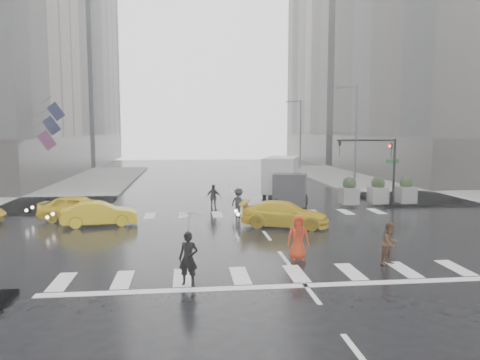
{
  "coord_description": "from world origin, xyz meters",
  "views": [
    {
      "loc": [
        -3.82,
        -21.75,
        5.03
      ],
      "look_at": [
        -1.07,
        2.0,
        2.5
      ],
      "focal_mm": 35.0,
      "sensor_mm": 36.0,
      "label": 1
    }
  ],
  "objects": [
    {
      "name": "pedestrian_brown",
      "position": [
        3.77,
        -5.3,
        0.81
      ],
      "size": [
        0.98,
        0.9,
        1.61
      ],
      "primitive_type": "imported",
      "rotation": [
        0.0,
        0.0,
        0.48
      ],
      "color": "#4D311B",
      "rests_on": "ground"
    },
    {
      "name": "planter_mid",
      "position": [
        9.0,
        8.2,
        0.98
      ],
      "size": [
        1.1,
        1.1,
        1.8
      ],
      "color": "gray",
      "rests_on": "ground"
    },
    {
      "name": "planter_east",
      "position": [
        11.0,
        8.2,
        0.98
      ],
      "size": [
        1.1,
        1.1,
        1.8
      ],
      "color": "gray",
      "rests_on": "ground"
    },
    {
      "name": "box_truck",
      "position": [
        3.0,
        10.58,
        1.67
      ],
      "size": [
        2.2,
        5.87,
        3.12
      ],
      "rotation": [
        0.0,
        0.0,
        -0.33
      ],
      "color": "#BABABD",
      "rests_on": "ground"
    },
    {
      "name": "pedestrian_far_b",
      "position": [
        -0.77,
        5.29,
        0.83
      ],
      "size": [
        1.18,
        1.17,
        1.66
      ],
      "primitive_type": "imported",
      "rotation": [
        0.0,
        0.0,
        2.36
      ],
      "color": "black",
      "rests_on": "ground"
    },
    {
      "name": "pedestrian_black",
      "position": [
        -3.78,
        -6.8,
        1.58
      ],
      "size": [
        1.21,
        1.22,
        2.43
      ],
      "rotation": [
        0.0,
        0.0,
        -0.31
      ],
      "color": "black",
      "rests_on": "ground"
    },
    {
      "name": "taxi_front",
      "position": [
        -9.87,
        4.93,
        0.73
      ],
      "size": [
        4.49,
        2.4,
        1.45
      ],
      "primitive_type": "imported",
      "rotation": [
        0.0,
        0.0,
        1.4
      ],
      "color": "#E2BB0B",
      "rests_on": "ground"
    },
    {
      "name": "pedestrian_orange",
      "position": [
        0.49,
        -4.25,
        0.89
      ],
      "size": [
        0.91,
        0.64,
        1.77
      ],
      "rotation": [
        0.0,
        0.0,
        -0.1
      ],
      "color": "red",
      "rests_on": "ground"
    },
    {
      "name": "planter_west",
      "position": [
        7.0,
        8.2,
        0.98
      ],
      "size": [
        1.1,
        1.1,
        1.8
      ],
      "color": "gray",
      "rests_on": "ground"
    },
    {
      "name": "building_ne_far",
      "position": [
        29.0,
        56.0,
        16.27
      ],
      "size": [
        26.05,
        26.05,
        36.0
      ],
      "color": "gray",
      "rests_on": "ground"
    },
    {
      "name": "road_markings",
      "position": [
        0.0,
        0.0,
        0.01
      ],
      "size": [
        18.0,
        48.0,
        0.01
      ],
      "primitive_type": null,
      "color": "silver",
      "rests_on": "ground"
    },
    {
      "name": "ground",
      "position": [
        0.0,
        0.0,
        0.0
      ],
      "size": [
        120.0,
        120.0,
        0.0
      ],
      "primitive_type": "plane",
      "color": "black",
      "rests_on": "ground"
    },
    {
      "name": "street_lamp_near",
      "position": [
        10.87,
        18.0,
        4.95
      ],
      "size": [
        2.15,
        0.22,
        9.0
      ],
      "color": "#59595B",
      "rests_on": "ground"
    },
    {
      "name": "flag_cluster",
      "position": [
        -15.08,
        18.5,
        5.64
      ],
      "size": [
        2.87,
        3.06,
        4.69
      ],
      "color": "#59595B",
      "rests_on": "ground"
    },
    {
      "name": "sidewalk_ne",
      "position": [
        19.5,
        17.5,
        0.07
      ],
      "size": [
        35.0,
        35.0,
        0.15
      ],
      "primitive_type": "cube",
      "color": "gray",
      "rests_on": "ground"
    },
    {
      "name": "building_nw_far",
      "position": [
        -29.0,
        56.0,
        20.19
      ],
      "size": [
        26.05,
        26.05,
        44.0
      ],
      "color": "#63605C",
      "rests_on": "ground"
    },
    {
      "name": "pedestrian_far_a",
      "position": [
        -2.11,
        7.6,
        0.82
      ],
      "size": [
        1.09,
        0.86,
        1.63
      ],
      "primitive_type": "imported",
      "rotation": [
        0.0,
        0.0,
        2.82
      ],
      "color": "black",
      "rests_on": "ground"
    },
    {
      "name": "street_lamp_far",
      "position": [
        10.87,
        38.0,
        4.95
      ],
      "size": [
        2.15,
        0.22,
        9.0
      ],
      "color": "#59595B",
      "rests_on": "ground"
    },
    {
      "name": "taxi_mid",
      "position": [
        -8.42,
        3.42,
        0.64
      ],
      "size": [
        4.06,
        1.9,
        1.29
      ],
      "primitive_type": "imported",
      "rotation": [
        0.0,
        0.0,
        1.71
      ],
      "color": "#E2BB0B",
      "rests_on": "ground"
    },
    {
      "name": "traffic_signal_pole",
      "position": [
        9.01,
        8.01,
        3.22
      ],
      "size": [
        4.45,
        0.42,
        4.5
      ],
      "color": "black",
      "rests_on": "ground"
    },
    {
      "name": "taxi_rear",
      "position": [
        1.29,
        2.0,
        0.67
      ],
      "size": [
        4.46,
        3.08,
        1.34
      ],
      "primitive_type": "imported",
      "rotation": [
        0.0,
        0.0,
        1.25
      ],
      "color": "#E2BB0B",
      "rests_on": "ground"
    }
  ]
}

